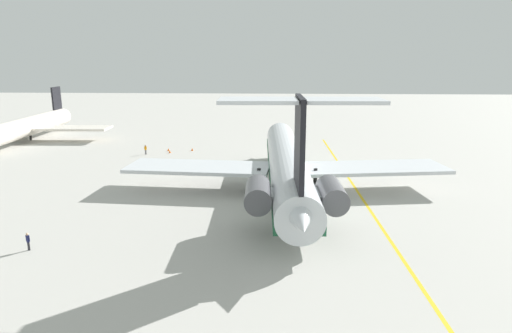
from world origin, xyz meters
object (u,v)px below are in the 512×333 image
ground_crew_near_nose (28,239)px  safety_cone_wingtip (192,149)px  main_jetliner (287,165)px  airliner_mid_left (27,127)px  safety_cone_tail (170,151)px  ground_crew_portside (145,148)px  safety_cone_nose (168,150)px

ground_crew_near_nose → safety_cone_wingtip: bearing=5.3°
main_jetliner → ground_crew_near_nose: size_ratio=28.12×
airliner_mid_left → ground_crew_near_nose: airliner_mid_left is taller
safety_cone_tail → main_jetliner: bearing=-139.1°
main_jetliner → ground_crew_portside: size_ratio=27.30×
airliner_mid_left → safety_cone_tail: bearing=70.5°
ground_crew_near_nose → safety_cone_nose: ground_crew_near_nose is taller
ground_crew_portside → safety_cone_wingtip: size_ratio=3.20×
ground_crew_portside → safety_cone_wingtip: 8.66m
ground_crew_near_nose → airliner_mid_left: bearing=42.9°
safety_cone_nose → airliner_mid_left: bearing=74.8°
safety_cone_tail → airliner_mid_left: bearing=72.3°
safety_cone_nose → main_jetliner: bearing=-140.1°
airliner_mid_left → safety_cone_nose: (-8.62, -31.78, -2.75)m
airliner_mid_left → ground_crew_near_nose: bearing=27.4°
airliner_mid_left → safety_cone_nose: 33.04m
airliner_mid_left → ground_crew_near_nose: (-52.97, -29.57, -1.94)m
main_jetliner → safety_cone_tail: (24.28, 21.05, -3.54)m
airliner_mid_left → ground_crew_portside: 30.85m
airliner_mid_left → safety_cone_wingtip: 37.23m
airliner_mid_left → main_jetliner: bearing=55.3°
safety_cone_wingtip → main_jetliner: bearing=-146.8°
main_jetliner → airliner_mid_left: (34.62, 53.51, -0.79)m
safety_cone_nose → safety_cone_wingtip: bearing=-84.1°
ground_crew_portside → safety_cone_nose: ground_crew_portside is taller
safety_cone_nose → safety_cone_wingtip: (0.46, -4.44, 0.00)m
ground_crew_portside → safety_cone_tail: 4.39m
main_jetliner → airliner_mid_left: 63.74m
main_jetliner → safety_cone_tail: size_ratio=87.24×
ground_crew_near_nose → safety_cone_nose: (44.35, -2.21, -0.81)m
safety_cone_wingtip → safety_cone_tail: size_ratio=1.00×
airliner_mid_left → safety_cone_wingtip: (-8.17, -36.21, -2.75)m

